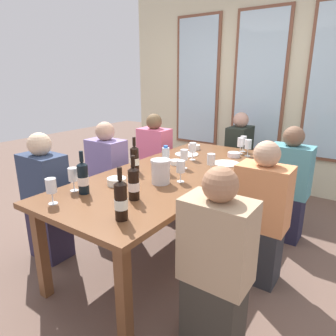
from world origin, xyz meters
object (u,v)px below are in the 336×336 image
object	(u,v)px
metal_pitcher	(161,171)
seated_person_5	(288,187)
wine_bottle_2	(121,200)
wine_glass_2	(73,175)
dining_table	(173,179)
wine_bottle_3	(83,178)
tasting_bowl_2	(234,155)
wine_glass_4	(193,148)
seated_person_3	(261,217)
water_bottle	(166,160)
wine_glass_6	(181,168)
white_plate_1	(187,154)
tasting_bowl_3	(117,181)
wine_bottle_1	(135,159)
seated_person_6	(238,158)
seated_person_0	(46,201)
wine_glass_1	(248,145)
seated_person_1	(216,268)
seated_person_2	(108,178)
seated_person_4	(155,161)
white_plate_0	(226,163)
wine_glass_7	(243,141)
tasting_bowl_1	(176,162)
tasting_bowl_0	(194,147)
wine_glass_0	(51,186)
wine_bottle_0	(134,183)
wine_glass_3	(241,143)
wine_glass_8	(184,156)
wine_glass_5	(211,160)

from	to	relation	value
metal_pitcher	seated_person_5	world-z (taller)	seated_person_5
wine_bottle_2	wine_glass_2	bearing A→B (deg)	166.68
dining_table	wine_bottle_3	size ratio (longest dim) A/B	7.59
tasting_bowl_2	wine_glass_4	distance (m)	0.46
wine_bottle_3	seated_person_3	bearing A→B (deg)	36.97
water_bottle	dining_table	bearing A→B (deg)	64.51
metal_pitcher	wine_glass_6	xyz separation A→B (m)	(0.11, 0.11, 0.02)
dining_table	wine_bottle_3	xyz separation A→B (m)	(-0.23, -0.79, 0.19)
white_plate_1	tasting_bowl_2	distance (m)	0.49
tasting_bowl_3	water_bottle	xyz separation A→B (m)	(0.14, 0.46, 0.09)
wine_bottle_1	seated_person_6	world-z (taller)	seated_person_6
seated_person_0	seated_person_5	distance (m)	2.20
wine_bottle_3	wine_bottle_2	bearing A→B (deg)	-16.75
metal_pitcher	wine_glass_1	xyz separation A→B (m)	(0.25, 1.18, 0.03)
wine_bottle_3	seated_person_1	xyz separation A→B (m)	(1.03, 0.02, -0.33)
wine_glass_4	wine_bottle_1	bearing A→B (deg)	-109.27
metal_pitcher	wine_bottle_1	size ratio (longest dim) A/B	0.62
wine_glass_1	wine_glass_6	bearing A→B (deg)	-97.66
seated_person_2	seated_person_5	bearing A→B (deg)	26.07
white_plate_1	seated_person_4	xyz separation A→B (m)	(-0.60, 0.22, -0.22)
white_plate_0	wine_glass_7	world-z (taller)	wine_glass_7
tasting_bowl_1	white_plate_1	bearing A→B (deg)	105.97
tasting_bowl_0	wine_glass_1	world-z (taller)	wine_glass_1
white_plate_1	wine_glass_2	size ratio (longest dim) A/B	1.42
wine_glass_0	metal_pitcher	bearing A→B (deg)	64.43
dining_table	seated_person_5	bearing A→B (deg)	43.83
white_plate_0	wine_bottle_0	xyz separation A→B (m)	(-0.16, -1.15, 0.11)
water_bottle	seated_person_0	size ratio (longest dim) A/B	0.22
seated_person_0	wine_glass_1	bearing A→B (deg)	54.63
white_plate_1	seated_person_3	world-z (taller)	seated_person_3
seated_person_3	seated_person_6	size ratio (longest dim) A/B	1.00
metal_pitcher	seated_person_1	xyz separation A→B (m)	(0.71, -0.46, -0.31)
wine_bottle_3	seated_person_1	size ratio (longest dim) A/B	0.28
white_plate_1	water_bottle	distance (m)	0.67
tasting_bowl_0	wine_glass_3	world-z (taller)	wine_glass_3
wine_glass_7	seated_person_2	distance (m)	1.51
wine_glass_3	wine_glass_8	world-z (taller)	same
seated_person_0	seated_person_6	world-z (taller)	same
wine_glass_2	seated_person_5	bearing A→B (deg)	54.15
wine_glass_7	wine_glass_8	bearing A→B (deg)	-102.42
wine_glass_8	tasting_bowl_1	bearing A→B (deg)	153.00
tasting_bowl_0	wine_glass_0	distance (m)	1.86
wine_glass_5	seated_person_4	xyz separation A→B (m)	(-1.10, 0.65, -0.33)
wine_bottle_1	tasting_bowl_2	bearing A→B (deg)	62.21
tasting_bowl_0	seated_person_6	size ratio (longest dim) A/B	0.12
water_bottle	wine_glass_7	size ratio (longest dim) A/B	1.38
wine_glass_5	seated_person_5	xyz separation A→B (m)	(0.50, 0.63, -0.33)
wine_glass_3	seated_person_0	xyz separation A→B (m)	(-1.04, -1.66, -0.33)
white_plate_0	tasting_bowl_1	world-z (taller)	tasting_bowl_1
tasting_bowl_3	wine_glass_4	world-z (taller)	wine_glass_4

